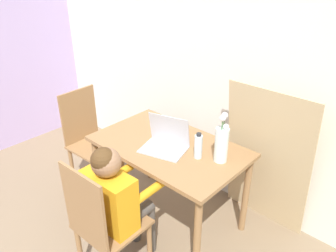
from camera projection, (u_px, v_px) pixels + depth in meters
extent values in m
cube|color=white|center=(225.00, 60.00, 2.63)|extent=(6.40, 0.05, 2.50)
cube|color=olive|center=(169.00, 146.00, 2.48)|extent=(1.16, 0.71, 0.03)
cylinder|color=olive|center=(98.00, 175.00, 2.77)|extent=(0.05, 0.05, 0.69)
cylinder|color=olive|center=(197.00, 240.00, 2.13)|extent=(0.05, 0.05, 0.69)
cylinder|color=olive|center=(150.00, 147.00, 3.17)|extent=(0.05, 0.05, 0.69)
cylinder|color=olive|center=(246.00, 195.00, 2.53)|extent=(0.05, 0.05, 0.69)
cube|color=olive|center=(112.00, 224.00, 2.17)|extent=(0.41, 0.41, 0.02)
cube|color=olive|center=(84.00, 208.00, 1.92)|extent=(0.38, 0.03, 0.50)
cylinder|color=olive|center=(150.00, 245.00, 2.28)|extent=(0.04, 0.04, 0.40)
cylinder|color=olive|center=(117.00, 222.00, 2.48)|extent=(0.04, 0.04, 0.40)
cylinder|color=olive|center=(80.00, 249.00, 2.25)|extent=(0.04, 0.04, 0.40)
cube|color=olive|center=(95.00, 146.00, 3.06)|extent=(0.42, 0.42, 0.02)
cube|color=olive|center=(79.00, 115.00, 3.05)|extent=(0.04, 0.38, 0.50)
cylinder|color=olive|center=(95.00, 180.00, 2.94)|extent=(0.04, 0.04, 0.40)
cylinder|color=olive|center=(122.00, 164.00, 3.17)|extent=(0.04, 0.04, 0.40)
cylinder|color=olive|center=(72.00, 166.00, 3.13)|extent=(0.04, 0.04, 0.40)
cylinder|color=olive|center=(100.00, 152.00, 3.37)|extent=(0.04, 0.04, 0.40)
cube|color=orange|center=(110.00, 200.00, 2.07)|extent=(0.36, 0.19, 0.38)
sphere|color=#936B4C|center=(106.00, 162.00, 1.94)|extent=(0.18, 0.18, 0.18)
sphere|color=#4C3319|center=(104.00, 160.00, 1.92)|extent=(0.16, 0.16, 0.16)
cylinder|color=#4C4742|center=(136.00, 215.00, 2.20)|extent=(0.10, 0.28, 0.09)
cylinder|color=#4C4742|center=(120.00, 205.00, 2.30)|extent=(0.10, 0.28, 0.09)
cylinder|color=#4C4742|center=(151.00, 228.00, 2.40)|extent=(0.07, 0.07, 0.42)
cylinder|color=#4C4742|center=(136.00, 218.00, 2.49)|extent=(0.07, 0.07, 0.42)
cylinder|color=orange|center=(150.00, 191.00, 2.12)|extent=(0.06, 0.24, 0.06)
cylinder|color=orange|center=(119.00, 174.00, 2.29)|extent=(0.06, 0.24, 0.06)
cube|color=#B2B2B7|center=(163.00, 149.00, 2.41)|extent=(0.37, 0.32, 0.01)
cube|color=silver|center=(163.00, 149.00, 2.40)|extent=(0.32, 0.24, 0.00)
cube|color=#B2B2B7|center=(169.00, 129.00, 2.43)|extent=(0.32, 0.14, 0.23)
cube|color=black|center=(169.00, 129.00, 2.43)|extent=(0.29, 0.12, 0.21)
cylinder|color=silver|center=(221.00, 145.00, 2.23)|extent=(0.09, 0.09, 0.25)
cylinder|color=#3D7A38|center=(225.00, 141.00, 2.21)|extent=(0.01, 0.01, 0.22)
sphere|color=white|center=(226.00, 127.00, 2.16)|extent=(0.04, 0.04, 0.04)
cylinder|color=#3D7A38|center=(223.00, 135.00, 2.21)|extent=(0.01, 0.01, 0.29)
sphere|color=white|center=(225.00, 115.00, 2.15)|extent=(0.04, 0.04, 0.04)
cylinder|color=#3D7A38|center=(219.00, 142.00, 2.23)|extent=(0.01, 0.01, 0.19)
sphere|color=white|center=(220.00, 130.00, 2.19)|extent=(0.03, 0.03, 0.03)
cylinder|color=#3D7A38|center=(221.00, 137.00, 2.18)|extent=(0.01, 0.01, 0.29)
sphere|color=white|center=(223.00, 118.00, 2.12)|extent=(0.04, 0.04, 0.04)
cylinder|color=silver|center=(198.00, 147.00, 2.28)|extent=(0.06, 0.06, 0.18)
cylinder|color=#262628|center=(199.00, 135.00, 2.24)|extent=(0.03, 0.03, 0.02)
cube|color=tan|center=(267.00, 160.00, 2.51)|extent=(0.68, 0.18, 1.19)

